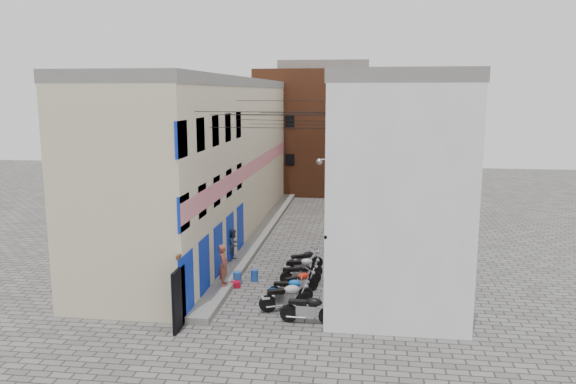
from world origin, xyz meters
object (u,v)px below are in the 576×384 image
at_px(motorcycle_c, 290,288).
at_px(person_b, 234,245).
at_px(motorcycle_e, 301,272).
at_px(water_jug_near, 237,278).
at_px(motorcycle_f, 303,266).
at_px(motorcycle_a, 308,307).
at_px(motorcycle_b, 286,295).
at_px(motorcycle_d, 299,281).
at_px(motorcycle_g, 304,259).
at_px(person_a, 224,265).
at_px(red_crate, 235,284).
at_px(water_jug_far, 254,275).

bearing_deg(motorcycle_c, person_b, -145.91).
relative_size(motorcycle_e, water_jug_near, 3.21).
xyz_separation_m(motorcycle_f, water_jug_near, (-2.69, -1.40, -0.24)).
bearing_deg(motorcycle_a, water_jug_near, -134.51).
xyz_separation_m(motorcycle_e, person_b, (-3.50, 2.31, 0.49)).
bearing_deg(motorcycle_a, motorcycle_b, -136.37).
relative_size(motorcycle_d, person_b, 1.19).
xyz_separation_m(motorcycle_d, motorcycle_g, (-0.11, 3.04, 0.02)).
bearing_deg(motorcycle_g, water_jug_near, -79.40).
height_order(motorcycle_d, motorcycle_f, motorcycle_f).
bearing_deg(person_a, motorcycle_f, -64.86).
distance_m(motorcycle_c, red_crate, 2.83).
bearing_deg(motorcycle_f, person_b, -118.94).
xyz_separation_m(motorcycle_g, person_b, (-3.47, 0.40, 0.46)).
relative_size(motorcycle_a, person_b, 1.36).
xyz_separation_m(motorcycle_a, motorcycle_d, (-0.68, 2.99, -0.07)).
xyz_separation_m(motorcycle_g, water_jug_far, (-2.02, -1.79, -0.29)).
relative_size(motorcycle_d, motorcycle_e, 1.00).
xyz_separation_m(motorcycle_c, motorcycle_e, (0.19, 2.03, -0.02)).
bearing_deg(motorcycle_a, motorcycle_g, -170.23).
xyz_separation_m(motorcycle_b, red_crate, (-2.49, 2.24, -0.48)).
height_order(motorcycle_g, red_crate, motorcycle_g).
relative_size(person_b, water_jug_far, 2.95).
height_order(motorcycle_e, water_jug_near, motorcycle_e).
bearing_deg(person_a, water_jug_far, -47.28).
distance_m(motorcycle_g, person_a, 4.43).
xyz_separation_m(motorcycle_g, person_a, (-3.05, -3.17, 0.58)).
height_order(motorcycle_g, person_a, person_a).
distance_m(motorcycle_c, motorcycle_e, 2.04).
bearing_deg(motorcycle_b, person_b, -169.31).
height_order(motorcycle_b, water_jug_near, motorcycle_b).
bearing_deg(water_jug_far, motorcycle_d, -30.52).
xyz_separation_m(motorcycle_b, motorcycle_g, (0.17, 4.95, -0.06)).
bearing_deg(person_a, motorcycle_c, -115.52).
relative_size(motorcycle_c, motorcycle_e, 1.03).
height_order(motorcycle_d, motorcycle_e, same).
height_order(person_a, water_jug_far, person_a).
bearing_deg(motorcycle_e, person_b, -134.93).
height_order(person_b, red_crate, person_b).
height_order(water_jug_near, water_jug_far, water_jug_near).
bearing_deg(motorcycle_a, motorcycle_c, -153.50).
distance_m(motorcycle_a, water_jug_near, 5.06).
relative_size(motorcycle_b, motorcycle_c, 1.12).
xyz_separation_m(water_jug_far, red_crate, (-0.64, -0.92, -0.13)).
bearing_deg(motorcycle_d, red_crate, -132.45).
bearing_deg(motorcycle_b, water_jug_far, -170.58).
xyz_separation_m(motorcycle_d, motorcycle_e, (-0.07, 1.13, 0.00)).
height_order(motorcycle_a, water_jug_far, motorcycle_a).
relative_size(motorcycle_d, water_jug_far, 3.50).
bearing_deg(water_jug_near, person_a, -115.13).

